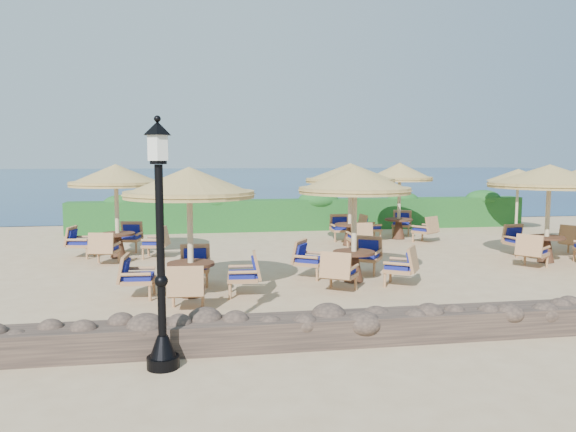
{
  "coord_description": "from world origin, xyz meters",
  "views": [
    {
      "loc": [
        -4.35,
        -14.33,
        2.85
      ],
      "look_at": [
        -1.9,
        0.17,
        1.3
      ],
      "focal_mm": 35.0,
      "sensor_mm": 36.0,
      "label": 1
    }
  ],
  "objects_px": {
    "cafe_set_3": "(116,196)",
    "cafe_set_5": "(399,188)",
    "cafe_set_1": "(354,205)",
    "cafe_set_4": "(350,183)",
    "lamp_post": "(161,255)",
    "extra_parasol": "(518,175)",
    "cafe_set_2": "(549,189)",
    "cafe_set_0": "(190,210)"
  },
  "relations": [
    {
      "from": "cafe_set_3",
      "to": "cafe_set_5",
      "type": "distance_m",
      "value": 9.43
    },
    {
      "from": "cafe_set_1",
      "to": "cafe_set_4",
      "type": "distance_m",
      "value": 5.34
    },
    {
      "from": "lamp_post",
      "to": "extra_parasol",
      "type": "bearing_deg",
      "value": 43.6
    },
    {
      "from": "cafe_set_4",
      "to": "cafe_set_2",
      "type": "bearing_deg",
      "value": -39.59
    },
    {
      "from": "lamp_post",
      "to": "cafe_set_1",
      "type": "relative_size",
      "value": 1.21
    },
    {
      "from": "lamp_post",
      "to": "cafe_set_2",
      "type": "bearing_deg",
      "value": 31.87
    },
    {
      "from": "extra_parasol",
      "to": "cafe_set_1",
      "type": "xyz_separation_m",
      "value": [
        -8.57,
        -7.32,
        -0.41
      ]
    },
    {
      "from": "cafe_set_3",
      "to": "cafe_set_5",
      "type": "relative_size",
      "value": 1.04
    },
    {
      "from": "extra_parasol",
      "to": "cafe_set_5",
      "type": "distance_m",
      "value": 5.24
    },
    {
      "from": "lamp_post",
      "to": "extra_parasol",
      "type": "relative_size",
      "value": 1.38
    },
    {
      "from": "cafe_set_1",
      "to": "extra_parasol",
      "type": "bearing_deg",
      "value": 40.53
    },
    {
      "from": "cafe_set_3",
      "to": "cafe_set_4",
      "type": "xyz_separation_m",
      "value": [
        7.09,
        1.04,
        0.26
      ]
    },
    {
      "from": "cafe_set_3",
      "to": "cafe_set_4",
      "type": "relative_size",
      "value": 1.0
    },
    {
      "from": "cafe_set_2",
      "to": "cafe_set_3",
      "type": "relative_size",
      "value": 1.11
    },
    {
      "from": "cafe_set_0",
      "to": "cafe_set_2",
      "type": "distance_m",
      "value": 9.77
    },
    {
      "from": "cafe_set_0",
      "to": "cafe_set_5",
      "type": "height_order",
      "value": "same"
    },
    {
      "from": "cafe_set_5",
      "to": "cafe_set_2",
      "type": "bearing_deg",
      "value": -63.66
    },
    {
      "from": "extra_parasol",
      "to": "cafe_set_0",
      "type": "distance_m",
      "value": 14.68
    },
    {
      "from": "cafe_set_1",
      "to": "cafe_set_4",
      "type": "height_order",
      "value": "same"
    },
    {
      "from": "extra_parasol",
      "to": "cafe_set_2",
      "type": "relative_size",
      "value": 0.75
    },
    {
      "from": "cafe_set_0",
      "to": "cafe_set_1",
      "type": "bearing_deg",
      "value": 12.08
    },
    {
      "from": "extra_parasol",
      "to": "cafe_set_5",
      "type": "relative_size",
      "value": 0.87
    },
    {
      "from": "lamp_post",
      "to": "cafe_set_1",
      "type": "bearing_deg",
      "value": 49.21
    },
    {
      "from": "cafe_set_2",
      "to": "cafe_set_5",
      "type": "distance_m",
      "value": 5.38
    },
    {
      "from": "cafe_set_3",
      "to": "cafe_set_2",
      "type": "bearing_deg",
      "value": -12.92
    },
    {
      "from": "cafe_set_3",
      "to": "extra_parasol",
      "type": "bearing_deg",
      "value": 12.66
    },
    {
      "from": "cafe_set_2",
      "to": "cafe_set_4",
      "type": "relative_size",
      "value": 1.11
    },
    {
      "from": "lamp_post",
      "to": "cafe_set_3",
      "type": "relative_size",
      "value": 1.15
    },
    {
      "from": "cafe_set_1",
      "to": "cafe_set_5",
      "type": "relative_size",
      "value": 0.99
    },
    {
      "from": "cafe_set_4",
      "to": "lamp_post",
      "type": "bearing_deg",
      "value": -118.77
    },
    {
      "from": "cafe_set_2",
      "to": "cafe_set_4",
      "type": "xyz_separation_m",
      "value": [
        -4.47,
        3.7,
        0.03
      ]
    },
    {
      "from": "extra_parasol",
      "to": "cafe_set_1",
      "type": "relative_size",
      "value": 0.88
    },
    {
      "from": "cafe_set_0",
      "to": "cafe_set_3",
      "type": "bearing_deg",
      "value": 112.82
    },
    {
      "from": "cafe_set_1",
      "to": "cafe_set_3",
      "type": "height_order",
      "value": "same"
    },
    {
      "from": "extra_parasol",
      "to": "cafe_set_0",
      "type": "xyz_separation_m",
      "value": [
        -12.23,
        -8.11,
        -0.38
      ]
    },
    {
      "from": "extra_parasol",
      "to": "lamp_post",
      "type": "bearing_deg",
      "value": -136.4
    },
    {
      "from": "cafe_set_4",
      "to": "cafe_set_5",
      "type": "xyz_separation_m",
      "value": [
        2.08,
        1.12,
        -0.26
      ]
    },
    {
      "from": "cafe_set_1",
      "to": "cafe_set_5",
      "type": "xyz_separation_m",
      "value": [
        3.45,
        6.28,
        0.01
      ]
    },
    {
      "from": "cafe_set_0",
      "to": "cafe_set_5",
      "type": "xyz_separation_m",
      "value": [
        7.12,
        7.06,
        -0.02
      ]
    },
    {
      "from": "cafe_set_2",
      "to": "cafe_set_5",
      "type": "height_order",
      "value": "same"
    },
    {
      "from": "lamp_post",
      "to": "cafe_set_2",
      "type": "height_order",
      "value": "lamp_post"
    },
    {
      "from": "lamp_post",
      "to": "cafe_set_0",
      "type": "height_order",
      "value": "lamp_post"
    }
  ]
}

